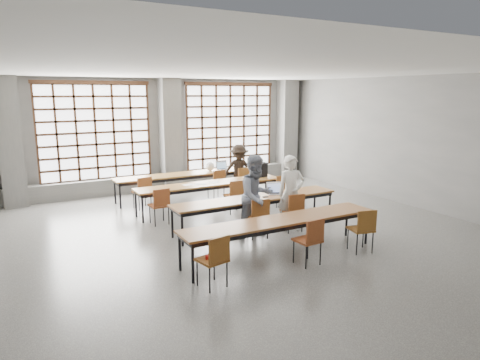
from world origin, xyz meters
name	(u,v)px	position (x,y,z in m)	size (l,w,h in m)	color
floor	(255,234)	(0.00, 0.00, 0.00)	(11.00, 11.00, 0.00)	#4D4C4A
ceiling	(256,70)	(0.00, 0.00, 3.50)	(11.00, 11.00, 0.00)	silver
wall_back	(167,134)	(0.00, 5.50, 1.75)	(10.00, 10.00, 0.00)	#5A5957
wall_right	(415,142)	(5.00, 0.00, 1.75)	(11.00, 11.00, 0.00)	#5A5957
column_left	(10,143)	(-4.50, 5.22, 1.75)	(0.60, 0.55, 3.50)	#585855
column_mid	(170,135)	(0.00, 5.22, 1.75)	(0.60, 0.55, 3.50)	#585855
column_right	(287,129)	(4.50, 5.22, 1.75)	(0.60, 0.55, 3.50)	#585855
window_left	(95,133)	(-2.25, 5.42, 1.90)	(3.32, 0.12, 3.00)	white
window_right	(230,127)	(2.25, 5.42, 1.90)	(3.32, 0.12, 3.00)	white
sill_ledge	(171,180)	(0.00, 5.30, 0.25)	(9.80, 0.35, 0.50)	#585855
desk_row_a	(183,176)	(-0.15, 3.84, 0.66)	(4.00, 0.70, 0.73)	brown
desk_row_b	(210,185)	(0.01, 2.29, 0.66)	(4.00, 0.70, 0.73)	brown
desk_row_c	(256,200)	(0.25, 0.35, 0.66)	(4.00, 0.70, 0.73)	brown
desk_row_d	(281,222)	(-0.24, -1.35, 0.66)	(4.00, 0.70, 0.73)	brown
chair_back_left	(143,189)	(-1.53, 3.21, 0.54)	(0.48, 0.48, 0.88)	brown
chair_back_mid	(217,181)	(0.66, 3.21, 0.54)	(0.46, 0.46, 0.88)	brown
chair_back_right	(241,179)	(1.46, 3.21, 0.54)	(0.46, 0.46, 0.88)	brown
chair_mid_left	(160,203)	(-1.59, 1.66, 0.54)	(0.44, 0.44, 0.88)	brown
chair_mid_centre	(235,193)	(0.40, 1.66, 0.54)	(0.44, 0.44, 0.88)	brown
chair_mid_right	(280,187)	(1.80, 1.66, 0.54)	(0.44, 0.44, 0.88)	brown
chair_front_left	(259,214)	(-0.07, -0.28, 0.54)	(0.50, 0.50, 0.88)	brown
chair_front_right	(294,208)	(0.84, -0.28, 0.54)	(0.47, 0.47, 0.88)	brown
chair_near_left	(215,256)	(-1.92, -1.98, 0.54)	(0.49, 0.50, 0.88)	brown
chair_near_mid	(310,237)	(-0.03, -1.98, 0.54)	(0.45, 0.45, 0.88)	brown
chair_near_right	(363,226)	(1.24, -1.98, 0.54)	(0.51, 0.51, 0.88)	brown
student_male	(291,193)	(0.85, -0.15, 0.85)	(0.62, 0.41, 1.70)	silver
student_female	(257,196)	(-0.05, -0.15, 0.89)	(0.87, 0.67, 1.78)	navy
student_back	(239,170)	(1.45, 3.34, 0.77)	(1.00, 0.57, 1.55)	black
laptop_front	(275,191)	(0.82, 0.45, 0.79)	(0.44, 0.41, 0.26)	#AEAEB3
laptop_back	(223,167)	(1.20, 3.95, 0.79)	(0.36, 0.31, 0.26)	silver
mouse	(291,192)	(1.20, 0.33, 0.75)	(0.10, 0.06, 0.04)	white
green_box	(253,195)	(0.20, 0.43, 0.78)	(0.25, 0.09, 0.09)	green
phone	(265,197)	(0.43, 0.25, 0.74)	(0.13, 0.06, 0.01)	black
paper_sheet_a	(188,185)	(-0.59, 2.34, 0.73)	(0.30, 0.21, 0.00)	white
paper_sheet_b	(201,184)	(-0.29, 2.24, 0.73)	(0.30, 0.21, 0.00)	silver
paper_sheet_c	(214,182)	(0.11, 2.29, 0.73)	(0.30, 0.21, 0.00)	white
backpack	(261,170)	(1.61, 2.34, 0.93)	(0.32, 0.20, 0.40)	black
plastic_bag	(210,166)	(0.75, 3.89, 0.87)	(0.26, 0.21, 0.29)	white
red_pouch	(212,257)	(-1.94, -1.90, 0.50)	(0.20, 0.08, 0.06)	#A51A14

